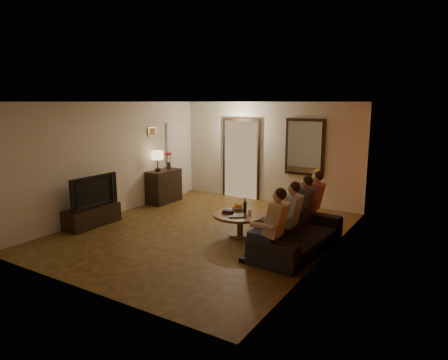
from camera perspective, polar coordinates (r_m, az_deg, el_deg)
The scene contains 33 objects.
floor at distance 8.22m, azimuth -2.90°, elevation -7.34°, with size 5.00×6.00×0.01m, color #3D2610.
ceiling at distance 7.79m, azimuth -3.09°, elevation 11.11°, with size 5.00×6.00×0.01m, color white.
back_wall at distance 10.48m, azimuth 6.35°, elevation 3.94°, with size 5.00×0.02×2.60m, color beige.
front_wall at distance 5.74m, azimuth -20.23°, elevation -2.67°, with size 5.00×0.02×2.60m, color beige.
left_wall at distance 9.53m, azimuth -15.50°, elevation 2.88°, with size 0.02×6.00×2.60m, color beige.
right_wall at distance 6.82m, azimuth 14.58°, elevation -0.22°, with size 0.02×6.00×2.60m, color beige.
orange_accent at distance 6.83m, azimuth 14.50°, elevation -0.21°, with size 0.01×6.00×2.60m, color #D65924.
kitchen_doorway at distance 10.86m, azimuth 2.46°, elevation 2.92°, with size 1.00×0.06×2.10m, color #FFE0A5.
door_trim at distance 10.85m, azimuth 2.43°, elevation 2.91°, with size 1.12×0.04×2.22m, color black.
fridge_glimpse at distance 10.77m, azimuth 3.63°, elevation 2.03°, with size 0.45×0.03×1.70m, color silver.
mirror_frame at distance 10.04m, azimuth 11.46°, elevation 4.62°, with size 1.00×0.05×1.40m, color black.
mirror_glass at distance 10.01m, azimuth 11.40°, elevation 4.60°, with size 0.86×0.02×1.26m, color white.
white_door at distance 11.22m, azimuth -6.69°, elevation 2.96°, with size 0.06×0.85×2.04m, color white.
framed_art at distance 10.37m, azimuth -10.27°, elevation 6.81°, with size 0.03×0.28×0.24m, color #B28C33.
art_canvas at distance 10.36m, azimuth -10.21°, elevation 6.80°, with size 0.01×0.22×0.18m, color brown.
dresser at distance 10.54m, azimuth -8.57°, elevation -0.89°, with size 0.45×0.96×0.85m, color black.
table_lamp at distance 10.26m, azimuth -9.47°, elevation 2.70°, with size 0.30×0.30×0.54m, color beige, non-canonical shape.
flower_vase at distance 10.60m, azimuth -7.91°, elevation 2.74°, with size 0.14×0.14×0.44m, color #B41314, non-canonical shape.
tv_stand at distance 8.97m, azimuth -18.32°, elevation -4.93°, with size 0.45×1.23×0.41m, color black.
tv at distance 8.84m, azimuth -18.53°, elevation -1.53°, with size 0.15×1.18×0.68m, color black.
sofa at distance 7.23m, azimuth 10.63°, elevation -7.48°, with size 0.85×2.18×0.64m, color black.
person_a at distance 6.38m, azimuth 6.94°, elevation -7.22°, with size 0.60×0.40×1.20m, color tan, non-canonical shape.
person_b at distance 6.91m, azimuth 9.03°, elevation -5.84°, with size 0.60×0.40×1.20m, color tan, non-canonical shape.
person_c at distance 7.45m, azimuth 10.82°, elevation -4.66°, with size 0.60×0.40×1.20m, color tan, non-canonical shape.
person_d at distance 7.99m, azimuth 12.36°, elevation -3.63°, with size 0.60×0.40×1.20m, color tan, non-canonical shape.
dog at distance 7.18m, azimuth 6.28°, elevation -7.80°, with size 0.56×0.24×0.56m, color #A5724C, non-canonical shape.
coffee_table at distance 7.89m, azimuth 2.30°, elevation -6.40°, with size 1.05×1.05×0.45m, color brown.
bowl at distance 8.09m, azimuth 1.97°, elevation -4.07°, with size 0.26×0.26×0.06m, color white.
oranges at distance 8.07m, azimuth 1.97°, elevation -3.60°, with size 0.20×0.20×0.08m, color orange, non-canonical shape.
wine_bottle at distance 7.85m, azimuth 3.00°, elevation -3.62°, with size 0.07×0.07×0.31m, color black, non-canonical shape.
wine_glass at distance 7.77m, azimuth 3.66°, elevation -4.58°, with size 0.06×0.06×0.10m, color silver.
book_stack at distance 7.84m, azimuth 0.55°, elevation -4.53°, with size 0.20×0.15×0.07m, color black, non-canonical shape.
laptop at distance 7.54m, azimuth 1.94°, elevation -5.35°, with size 0.33×0.21×0.03m, color black.
Camera 1 is at (4.42, -6.42, 2.60)m, focal length 32.00 mm.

